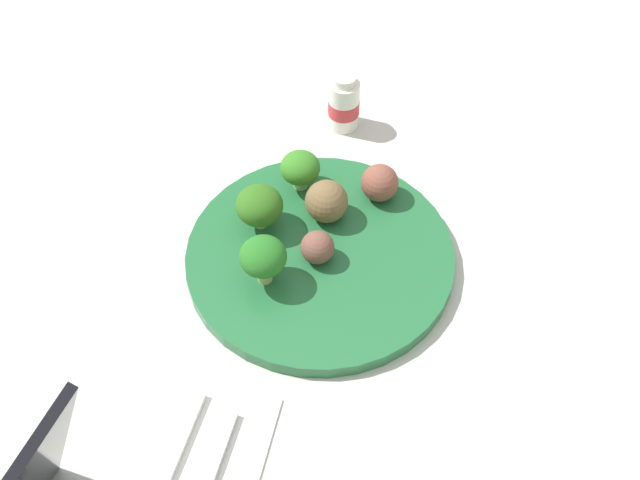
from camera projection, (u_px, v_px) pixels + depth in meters
ground_plane at (320, 262)px, 0.84m from camera, size 4.00×4.00×0.00m
plate at (320, 257)px, 0.83m from camera, size 0.28×0.28×0.02m
broccoli_floret_back_left at (259, 206)px, 0.82m from camera, size 0.05×0.05×0.05m
broccoli_floret_back_right at (300, 168)px, 0.86m from camera, size 0.04×0.04×0.05m
broccoli_floret_front_left at (263, 257)px, 0.77m from camera, size 0.05×0.05×0.06m
meatball_front_right at (326, 201)px, 0.84m from camera, size 0.05×0.05×0.05m
meatball_back_right at (380, 183)px, 0.86m from camera, size 0.04×0.04×0.04m
meatball_center at (314, 247)px, 0.81m from camera, size 0.03×0.03×0.03m
napkin at (191, 471)px, 0.69m from camera, size 0.18×0.14×0.01m
knife at (167, 472)px, 0.68m from camera, size 0.15×0.02×0.01m
yogurt_bottle at (344, 104)px, 0.95m from camera, size 0.04×0.04×0.07m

